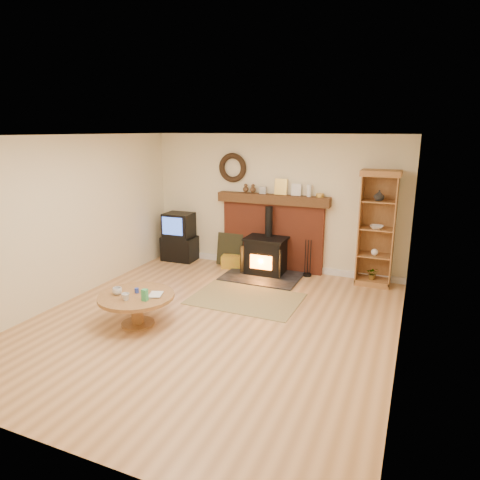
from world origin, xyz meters
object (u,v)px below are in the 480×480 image
at_px(wood_stove, 265,257).
at_px(coffee_table, 136,300).
at_px(tv_unit, 179,238).
at_px(curio_cabinet, 377,229).

distance_m(wood_stove, coffee_table, 2.89).
distance_m(wood_stove, tv_unit, 1.99).
relative_size(tv_unit, coffee_table, 0.95).
bearing_deg(coffee_table, wood_stove, 71.22).
relative_size(curio_cabinet, coffee_table, 1.91).
xyz_separation_m(wood_stove, coffee_table, (-0.93, -2.74, 0.02)).
bearing_deg(curio_cabinet, tv_unit, -178.72).
bearing_deg(wood_stove, tv_unit, 174.34).
distance_m(wood_stove, curio_cabinet, 2.07).
distance_m(tv_unit, curio_cabinet, 3.95).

